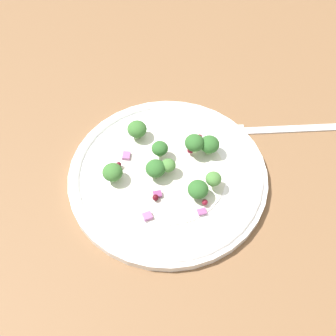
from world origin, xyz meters
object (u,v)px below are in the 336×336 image
at_px(broccoli_floret_0, 156,169).
at_px(fork, 274,129).
at_px(plate, 168,176).
at_px(broccoli_floret_1, 168,165).
at_px(broccoli_floret_2, 213,179).

distance_m(broccoli_floret_0, fork, 0.20).
bearing_deg(plate, broccoli_floret_1, 95.34).
bearing_deg(broccoli_floret_1, broccoli_floret_2, -0.34).
height_order(plate, broccoli_floret_2, broccoli_floret_2).
xyz_separation_m(plate, broccoli_floret_1, (-0.00, 0.00, 0.02)).
xyz_separation_m(plate, broccoli_floret_0, (-0.01, -0.01, 0.02)).
xyz_separation_m(broccoli_floret_2, fork, (0.05, 0.14, -0.03)).
height_order(broccoli_floret_1, fork, broccoli_floret_1).
bearing_deg(broccoli_floret_1, plate, -84.66).
bearing_deg(broccoli_floret_0, plate, 33.94).
height_order(broccoli_floret_0, fork, broccoli_floret_0).
bearing_deg(broccoli_floret_0, fork, 48.49).
distance_m(broccoli_floret_1, broccoli_floret_2, 0.06).
bearing_deg(broccoli_floret_0, broccoli_floret_2, 8.06).
height_order(plate, fork, plate).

